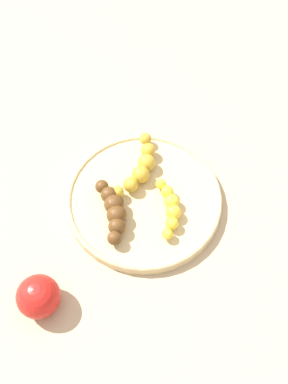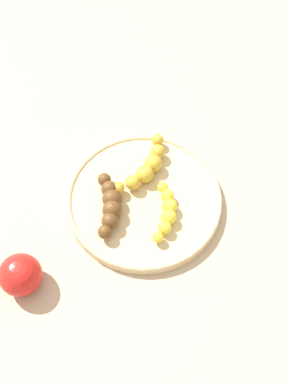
# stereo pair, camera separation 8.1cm
# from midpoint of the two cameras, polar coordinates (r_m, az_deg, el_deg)

# --- Properties ---
(ground_plane) EXTENTS (2.40, 2.40, 0.00)m
(ground_plane) POSITION_cam_midpoint_polar(r_m,az_deg,el_deg) (0.84, -2.74, -1.56)
(ground_plane) COLOR tan
(fruit_bowl) EXTENTS (0.29, 0.29, 0.02)m
(fruit_bowl) POSITION_cam_midpoint_polar(r_m,az_deg,el_deg) (0.83, -2.78, -1.15)
(fruit_bowl) COLOR #D1B784
(fruit_bowl) RESTS_ON ground_plane
(banana_yellow) EXTENTS (0.07, 0.11, 0.03)m
(banana_yellow) POSITION_cam_midpoint_polar(r_m,az_deg,el_deg) (0.79, 0.52, -2.23)
(banana_yellow) COLOR yellow
(banana_yellow) RESTS_ON fruit_bowl
(banana_spotted) EXTENTS (0.13, 0.10, 0.03)m
(banana_spotted) POSITION_cam_midpoint_polar(r_m,az_deg,el_deg) (0.84, -3.22, 3.00)
(banana_spotted) COLOR gold
(banana_spotted) RESTS_ON fruit_bowl
(banana_overripe) EXTENTS (0.06, 0.13, 0.04)m
(banana_overripe) POSITION_cam_midpoint_polar(r_m,az_deg,el_deg) (0.79, -6.91, -2.60)
(banana_overripe) COLOR #593819
(banana_overripe) RESTS_ON fruit_bowl
(apple_red) EXTENTS (0.07, 0.07, 0.07)m
(apple_red) POSITION_cam_midpoint_polar(r_m,az_deg,el_deg) (0.76, -16.60, -13.14)
(apple_red) COLOR red
(apple_red) RESTS_ON ground_plane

